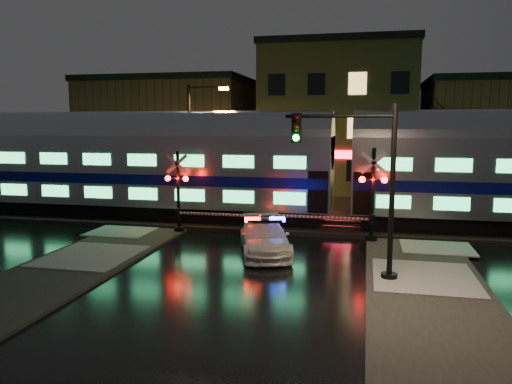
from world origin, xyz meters
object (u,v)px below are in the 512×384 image
police_car (265,237)px  traffic_light (363,189)px  crossing_signal_right (365,204)px  streetlight (193,139)px  crossing_signal_left (185,200)px

police_car → traffic_light: size_ratio=0.84×
crossing_signal_right → streetlight: streetlight is taller
crossing_signal_right → traffic_light: 5.96m
police_car → traffic_light: 5.55m
crossing_signal_left → streetlight: (-1.86, 6.69, 2.85)m
crossing_signal_left → crossing_signal_right: bearing=0.0°
police_car → streetlight: streetlight is taller
crossing_signal_right → crossing_signal_left: crossing_signal_right is taller
crossing_signal_right → traffic_light: bearing=-90.6°
police_car → streetlight: bearing=107.7°
streetlight → traffic_light: bearing=-49.7°
crossing_signal_right → crossing_signal_left: size_ratio=1.06×
traffic_light → streetlight: size_ratio=0.78×
police_car → traffic_light: bearing=-51.5°
crossing_signal_right → police_car: bearing=-144.2°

